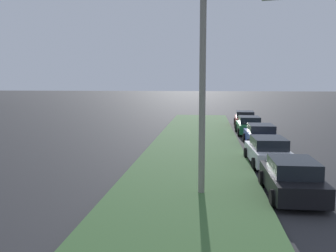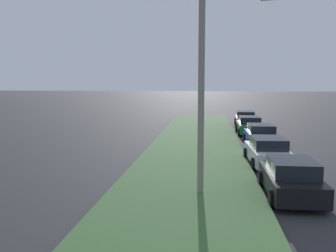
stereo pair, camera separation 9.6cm
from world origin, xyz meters
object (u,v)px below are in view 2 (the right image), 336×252
parked_car_blue (261,135)px  parked_car_green (249,125)px  streetlight (211,80)px  parked_car_black (291,178)px  parked_car_red (245,119)px  parked_car_white (268,151)px

parked_car_blue → parked_car_green: 5.59m
parked_car_blue → streetlight: bearing=162.8°
parked_car_blue → streetlight: size_ratio=0.58×
parked_car_blue → streetlight: streetlight is taller
parked_car_black → parked_car_blue: size_ratio=1.00×
parked_car_green → parked_car_red: same height
parked_car_white → parked_car_green: same height
parked_car_green → streetlight: streetlight is taller
streetlight → parked_car_red: bearing=-8.7°
parked_car_black → parked_car_red: size_ratio=0.98×
parked_car_black → streetlight: bearing=93.9°
parked_car_black → parked_car_white: same height
parked_car_black → parked_car_green: size_ratio=1.00×
parked_car_red → streetlight: size_ratio=0.58×
parked_car_white → parked_car_green: size_ratio=1.02×
parked_car_red → streetlight: bearing=174.1°
parked_car_red → parked_car_black: bearing=-178.2°
parked_car_black → streetlight: (-0.22, 3.05, 3.67)m
parked_car_black → parked_car_blue: (11.27, -0.37, 0.00)m
parked_car_white → parked_car_green: (11.43, -0.24, 0.00)m
parked_car_black → parked_car_red: (22.18, -0.38, 0.00)m
parked_car_blue → parked_car_green: bearing=1.2°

